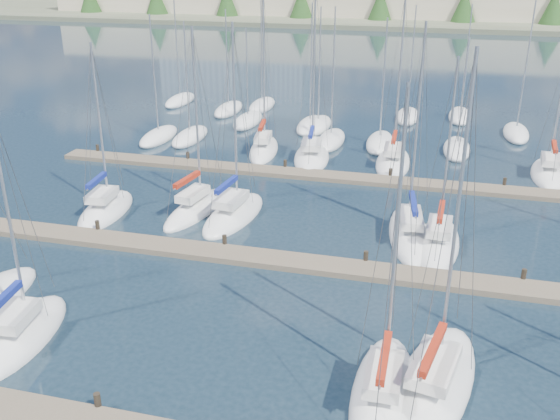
% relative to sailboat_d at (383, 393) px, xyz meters
% --- Properties ---
extents(ground, '(400.00, 400.00, 0.00)m').
position_rel_sailboat_d_xyz_m(ground, '(-6.03, 53.63, -0.19)').
color(ground, '#1D2E3A').
rests_on(ground, ground).
extents(dock_mid, '(44.00, 1.93, 1.10)m').
position_rel_sailboat_d_xyz_m(dock_mid, '(-6.03, 9.64, -0.03)').
color(dock_mid, '#6B5E4C').
rests_on(dock_mid, ground).
extents(dock_far, '(44.00, 1.93, 1.10)m').
position_rel_sailboat_d_xyz_m(dock_far, '(-6.03, 23.64, -0.03)').
color(dock_far, '#6B5E4C').
rests_on(dock_far, ground).
extents(sailboat_d, '(2.40, 7.63, 12.63)m').
position_rel_sailboat_d_xyz_m(sailboat_d, '(0.00, 0.00, 0.00)').
color(sailboat_d, white).
rests_on(sailboat_d, ground).
extents(sailboat_e, '(4.42, 8.99, 13.65)m').
position_rel_sailboat_d_xyz_m(sailboat_e, '(1.86, 1.04, -0.01)').
color(sailboat_e, white).
rests_on(sailboat_e, ground).
extents(sailboat_c, '(3.30, 6.87, 11.36)m').
position_rel_sailboat_d_xyz_m(sailboat_c, '(-15.66, -0.05, -0.00)').
color(sailboat_c, white).
rests_on(sailboat_c, ground).
extents(sailboat_k, '(3.38, 8.74, 12.99)m').
position_rel_sailboat_d_xyz_m(sailboat_k, '(-0.02, 14.93, -0.00)').
color(sailboat_k, white).
rests_on(sailboat_k, ground).
extents(sailboat_i, '(3.12, 7.61, 12.32)m').
position_rel_sailboat_d_xyz_m(sailboat_i, '(-13.60, 15.22, 0.01)').
color(sailboat_i, white).
rests_on(sailboat_i, ground).
extents(sailboat_p, '(2.86, 8.01, 13.51)m').
position_rel_sailboat_d_xyz_m(sailboat_p, '(-2.13, 28.11, -0.00)').
color(sailboat_p, white).
rests_on(sailboat_p, ground).
extents(sailboat_l, '(2.69, 7.44, 11.38)m').
position_rel_sailboat_d_xyz_m(sailboat_l, '(1.69, 13.97, -0.01)').
color(sailboat_l, white).
rests_on(sailboat_l, ground).
extents(sailboat_n, '(3.38, 7.71, 13.57)m').
position_rel_sailboat_d_xyz_m(sailboat_n, '(-12.95, 28.77, 0.01)').
color(sailboat_n, white).
rests_on(sailboat_n, ground).
extents(sailboat_q, '(3.15, 7.44, 10.76)m').
position_rel_sailboat_d_xyz_m(sailboat_q, '(9.44, 28.43, -0.01)').
color(sailboat_q, white).
rests_on(sailboat_q, ground).
extents(sailboat_o, '(3.86, 8.01, 14.42)m').
position_rel_sailboat_d_xyz_m(sailboat_o, '(-8.65, 27.84, 0.00)').
color(sailboat_o, white).
rests_on(sailboat_o, ground).
extents(sailboat_h, '(3.20, 6.83, 11.42)m').
position_rel_sailboat_d_xyz_m(sailboat_h, '(-19.20, 13.57, -0.01)').
color(sailboat_h, white).
rests_on(sailboat_h, ground).
extents(sailboat_j, '(3.28, 7.66, 12.68)m').
position_rel_sailboat_d_xyz_m(sailboat_j, '(-10.98, 14.97, -0.00)').
color(sailboat_j, white).
rests_on(sailboat_j, ground).
extents(distant_boats, '(36.93, 20.75, 13.30)m').
position_rel_sailboat_d_xyz_m(distant_boats, '(-10.37, 37.39, 0.10)').
color(distant_boats, '#9EA0A5').
rests_on(distant_boats, ground).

